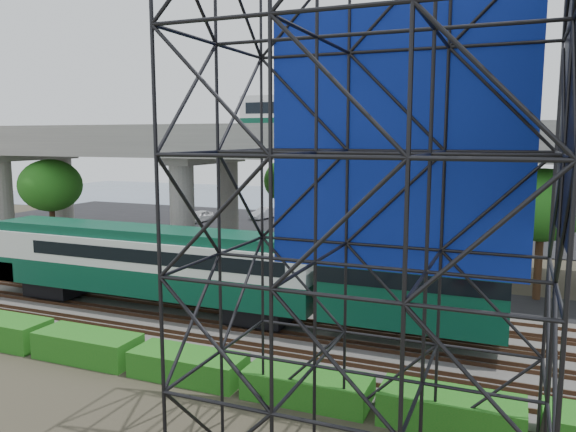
% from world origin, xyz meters
% --- Properties ---
extents(ground, '(140.00, 140.00, 0.00)m').
position_xyz_m(ground, '(0.00, 0.00, 0.00)').
color(ground, '#474233').
rests_on(ground, ground).
extents(ballast_bed, '(90.00, 12.00, 0.20)m').
position_xyz_m(ballast_bed, '(0.00, 2.00, 0.10)').
color(ballast_bed, slate).
rests_on(ballast_bed, ground).
extents(service_road, '(90.00, 5.00, 0.08)m').
position_xyz_m(service_road, '(0.00, 10.50, 0.04)').
color(service_road, black).
rests_on(service_road, ground).
extents(parking_lot, '(90.00, 18.00, 0.08)m').
position_xyz_m(parking_lot, '(0.00, 34.00, 0.04)').
color(parking_lot, black).
rests_on(parking_lot, ground).
extents(harbor_water, '(140.00, 40.00, 0.03)m').
position_xyz_m(harbor_water, '(0.00, 56.00, 0.01)').
color(harbor_water, '#455B72').
rests_on(harbor_water, ground).
extents(rail_tracks, '(90.00, 9.52, 0.16)m').
position_xyz_m(rail_tracks, '(0.00, 2.00, 0.28)').
color(rail_tracks, '#472D1E').
rests_on(rail_tracks, ballast_bed).
extents(commuter_train, '(29.30, 3.06, 4.30)m').
position_xyz_m(commuter_train, '(-3.24, 2.00, 2.88)').
color(commuter_train, black).
rests_on(commuter_train, rail_tracks).
extents(overpass, '(80.00, 12.00, 12.40)m').
position_xyz_m(overpass, '(-0.03, 16.00, 8.21)').
color(overpass, '#9E9B93').
rests_on(overpass, ground).
extents(scaffold_tower, '(9.36, 6.36, 15.00)m').
position_xyz_m(scaffold_tower, '(9.09, -7.98, 7.47)').
color(scaffold_tower, black).
rests_on(scaffold_tower, ground).
extents(hedge_strip, '(34.60, 1.80, 1.20)m').
position_xyz_m(hedge_strip, '(1.01, -4.30, 0.56)').
color(hedge_strip, '#166116').
rests_on(hedge_strip, ground).
extents(trees, '(40.94, 16.94, 7.69)m').
position_xyz_m(trees, '(-4.67, 16.17, 5.57)').
color(trees, '#382314').
rests_on(trees, ground).
extents(suv, '(6.25, 4.60, 1.58)m').
position_xyz_m(suv, '(-7.73, 10.48, 0.87)').
color(suv, black).
rests_on(suv, service_road).
extents(parked_cars, '(37.22, 9.29, 1.31)m').
position_xyz_m(parked_cars, '(-0.56, 33.79, 0.68)').
color(parked_cars, silver).
rests_on(parked_cars, parking_lot).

